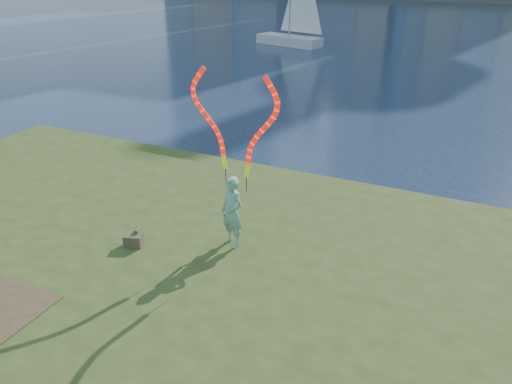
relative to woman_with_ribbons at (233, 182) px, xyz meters
The scene contains 5 objects.
ground 2.84m from the woman_with_ribbons, 137.28° to the right, with size 320.00×320.00×0.00m, color #18253E.
grassy_knoll 4.17m from the woman_with_ribbons, 110.29° to the right, with size 20.00×18.00×0.80m.
woman_with_ribbons is the anchor object (origin of this frame).
canvas_bag 2.45m from the woman_with_ribbons, 152.90° to the right, with size 0.42×0.47×0.34m.
sailboat 30.17m from the woman_with_ribbons, 109.31° to the left, with size 5.50×2.84×8.28m.
Camera 1 is at (5.53, -6.69, 6.29)m, focal length 35.00 mm.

